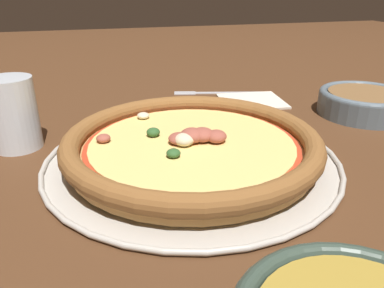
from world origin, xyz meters
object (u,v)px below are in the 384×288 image
fork (215,93)px  drinking_cup (13,114)px  napkin (252,100)px  pizza (192,143)px  bowl_far (365,102)px  pizza_tray (192,158)px

fork → drinking_cup: bearing=41.6°
napkin → pizza: bearing=50.5°
fork → napkin: bearing=137.5°
bowl_far → drinking_cup: size_ratio=1.55×
pizza_tray → fork: (-0.13, -0.30, -0.00)m
pizza_tray → napkin: bearing=-129.5°
bowl_far → drinking_cup: bearing=-0.7°
pizza → napkin: size_ratio=2.58×
drinking_cup → pizza_tray: bearing=154.8°
pizza → napkin: bearing=-129.5°
napkin → fork: bearing=-56.4°
drinking_cup → fork: bearing=-152.3°
drinking_cup → napkin: 0.43m
pizza_tray → fork: bearing=-113.8°
pizza → drinking_cup: drinking_cup is taller
pizza → napkin: pizza is taller
pizza → drinking_cup: 0.26m
pizza_tray → drinking_cup: (0.23, -0.11, 0.05)m
pizza_tray → bowl_far: (-0.35, -0.10, 0.02)m
pizza → bowl_far: 0.36m
pizza → bowl_far: pizza is taller
bowl_far → drinking_cup: drinking_cup is taller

